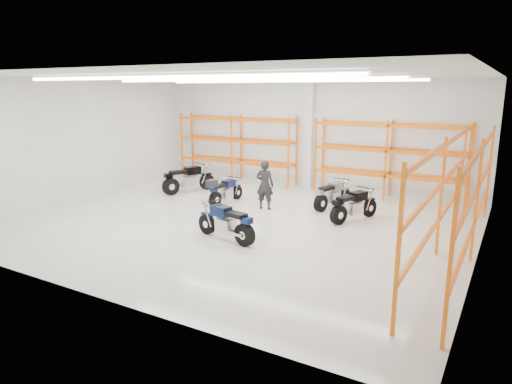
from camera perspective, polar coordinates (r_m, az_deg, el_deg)
The scene contains 12 objects.
ground at distance 14.60m, azimuth -2.68°, elevation -3.62°, with size 14.00×14.00×0.00m, color beige.
room_shell at distance 14.06m, azimuth -2.77°, elevation 9.35°, with size 14.02×12.02×4.51m.
motorcycle_main at distance 12.62m, azimuth -3.58°, elevation -3.96°, with size 2.11×0.84×1.05m.
motorcycle_back_a at distance 18.62m, azimuth -8.66°, elevation 1.54°, with size 1.14×2.21×1.15m.
motorcycle_back_b at distance 16.64m, azimuth -4.08°, elevation 0.12°, with size 0.62×1.96×1.01m.
motorcycle_back_c at distance 16.20m, azimuth 9.43°, elevation -0.42°, with size 0.85×2.00×1.00m.
motorcycle_back_d at distance 14.77m, azimuth 11.98°, elevation -1.77°, with size 1.01×1.98×1.02m.
standing_man at distance 15.82m, azimuth 1.11°, elevation 0.90°, with size 0.63×0.41×1.73m, color black.
structural_column at distance 19.25m, azimuth 6.70°, elevation 7.12°, with size 0.32×0.32×4.50m, color white.
pallet_racking_back_left at distance 20.59m, azimuth -2.48°, elevation 6.26°, with size 5.67×0.87×3.00m.
pallet_racking_back_right at distance 17.91m, azimuth 16.28°, elevation 4.78°, with size 5.67×0.87×3.00m.
pallet_racking_side at distance 12.05m, azimuth 24.14°, elevation 0.61°, with size 0.87×9.07×3.00m.
Camera 1 is at (7.59, -11.78, 4.12)m, focal length 32.00 mm.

